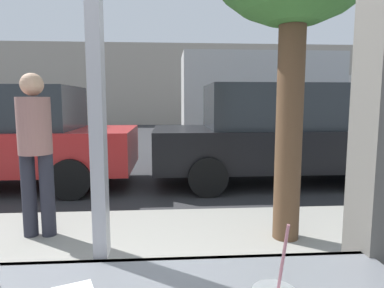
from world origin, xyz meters
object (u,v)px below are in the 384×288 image
(parked_car_red, at_px, (2,137))
(pedestrian, at_px, (35,145))
(parked_car_black, at_px, (277,134))
(box_truck, at_px, (277,96))

(parked_car_red, height_order, pedestrian, pedestrian)
(parked_car_red, distance_m, parked_car_black, 4.93)
(box_truck, bearing_deg, parked_car_red, -139.96)
(parked_car_black, bearing_deg, parked_car_red, 180.00)
(parked_car_red, relative_size, parked_car_black, 1.00)
(pedestrian, bearing_deg, parked_car_red, 120.28)
(parked_car_black, distance_m, pedestrian, 4.32)
(parked_car_black, relative_size, pedestrian, 2.85)
(box_truck, distance_m, pedestrian, 9.91)
(box_truck, height_order, pedestrian, box_truck)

